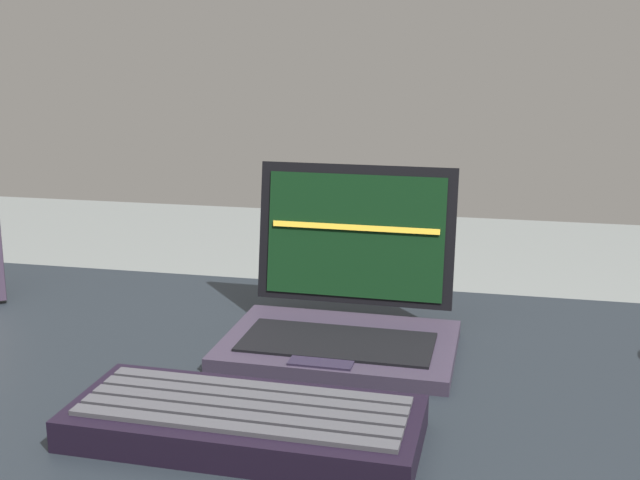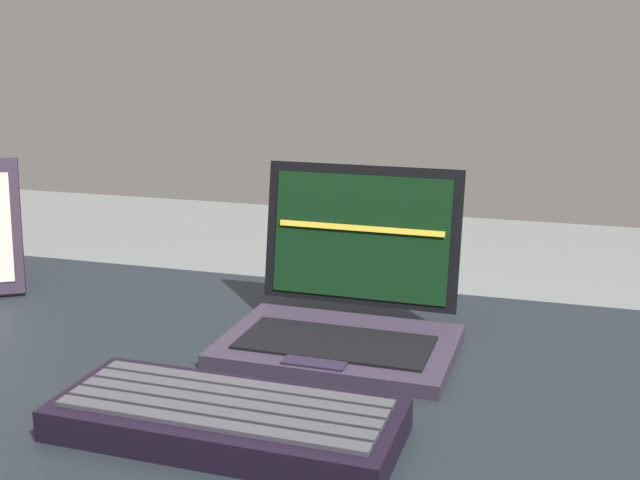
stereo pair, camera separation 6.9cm
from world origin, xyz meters
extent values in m
cube|color=black|center=(0.00, 0.00, 0.69)|extent=(1.77, 0.66, 0.03)
cube|color=#2B2432|center=(0.00, 0.07, 0.71)|extent=(0.27, 0.19, 0.02)
cube|color=black|center=(0.00, 0.06, 0.72)|extent=(0.22, 0.11, 0.00)
cube|color=black|center=(-0.01, 0.00, 0.72)|extent=(0.07, 0.03, 0.00)
cube|color=black|center=(0.00, 0.18, 0.82)|extent=(0.25, 0.04, 0.17)
cube|color=black|center=(0.00, 0.17, 0.82)|extent=(0.22, 0.03, 0.15)
cube|color=yellow|center=(0.00, 0.17, 0.83)|extent=(0.21, 0.01, 0.01)
cube|color=black|center=(-0.05, -0.15, 0.72)|extent=(0.32, 0.14, 0.03)
cube|color=#38383D|center=(-0.05, -0.19, 0.74)|extent=(0.29, 0.02, 0.00)
cube|color=#38383D|center=(-0.05, -0.17, 0.74)|extent=(0.29, 0.02, 0.00)
cube|color=#38383D|center=(-0.05, -0.15, 0.74)|extent=(0.29, 0.02, 0.00)
cube|color=#38383D|center=(-0.05, -0.13, 0.74)|extent=(0.29, 0.02, 0.00)
cube|color=#38383D|center=(-0.05, -0.10, 0.74)|extent=(0.29, 0.02, 0.00)
camera|label=1|loc=(0.16, -0.77, 1.06)|focal=44.63mm
camera|label=2|loc=(0.22, -0.76, 1.06)|focal=44.63mm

